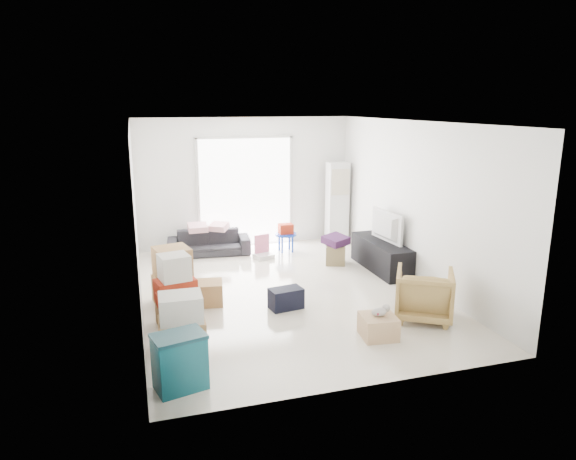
% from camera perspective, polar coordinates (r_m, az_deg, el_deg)
% --- Properties ---
extents(room_shell, '(4.98, 6.48, 3.18)m').
position_cam_1_polar(room_shell, '(8.01, -0.26, 2.22)').
color(room_shell, silver).
rests_on(room_shell, ground).
extents(sliding_door, '(2.10, 0.04, 2.33)m').
position_cam_1_polar(sliding_door, '(10.87, -4.73, 4.70)').
color(sliding_door, white).
rests_on(sliding_door, room_shell).
extents(ac_tower, '(0.45, 0.30, 1.75)m').
position_cam_1_polar(ac_tower, '(11.19, 5.49, 3.03)').
color(ac_tower, silver).
rests_on(ac_tower, room_shell).
extents(tv_console, '(0.48, 1.61, 0.54)m').
position_cam_1_polar(tv_console, '(9.54, 10.31, -2.78)').
color(tv_console, black).
rests_on(tv_console, room_shell).
extents(television, '(0.63, 1.00, 0.13)m').
position_cam_1_polar(television, '(9.45, 10.39, -0.86)').
color(television, black).
rests_on(television, tv_console).
extents(sofa, '(1.67, 0.63, 0.64)m').
position_cam_1_polar(sofa, '(10.45, -8.81, -0.97)').
color(sofa, '#28282D').
rests_on(sofa, room_shell).
extents(pillow_left, '(0.37, 0.29, 0.11)m').
position_cam_1_polar(pillow_left, '(10.35, -10.03, 0.98)').
color(pillow_left, '#E0A3AE').
rests_on(pillow_left, sofa).
extents(pillow_right, '(0.40, 0.39, 0.11)m').
position_cam_1_polar(pillow_right, '(10.37, -7.70, 1.08)').
color(pillow_right, '#E0A3AE').
rests_on(pillow_right, sofa).
extents(armchair, '(1.02, 1.01, 0.79)m').
position_cam_1_polar(armchair, '(7.50, 14.89, -6.67)').
color(armchair, tan).
rests_on(armchair, room_shell).
extents(storage_bins, '(0.61, 0.50, 0.62)m').
position_cam_1_polar(storage_bins, '(5.72, -11.94, -14.10)').
color(storage_bins, '#0E4E5C').
rests_on(storage_bins, room_shell).
extents(box_stack_a, '(0.57, 0.48, 0.74)m').
position_cam_1_polar(box_stack_a, '(6.46, -11.73, -10.29)').
color(box_stack_a, olive).
rests_on(box_stack_a, room_shell).
extents(box_stack_b, '(0.59, 0.55, 1.01)m').
position_cam_1_polar(box_stack_b, '(7.17, -12.37, -7.11)').
color(box_stack_b, olive).
rests_on(box_stack_b, room_shell).
extents(box_stack_c, '(0.65, 0.60, 0.87)m').
position_cam_1_polar(box_stack_c, '(8.01, -12.66, -5.01)').
color(box_stack_c, olive).
rests_on(box_stack_c, room_shell).
extents(loose_box, '(0.47, 0.47, 0.35)m').
position_cam_1_polar(loose_box, '(7.93, -8.79, -6.92)').
color(loose_box, olive).
rests_on(loose_box, room_shell).
extents(duffel_bag, '(0.52, 0.36, 0.31)m').
position_cam_1_polar(duffel_bag, '(7.68, -0.23, -7.61)').
color(duffel_bag, black).
rests_on(duffel_bag, room_shell).
extents(ottoman, '(0.47, 0.47, 0.36)m').
position_cam_1_polar(ottoman, '(9.78, 5.29, -2.73)').
color(ottoman, olive).
rests_on(ottoman, room_shell).
extents(blanket, '(0.52, 0.52, 0.14)m').
position_cam_1_polar(blanket, '(9.72, 5.32, -1.31)').
color(blanket, '#431D49').
rests_on(blanket, ottoman).
extents(kids_table, '(0.44, 0.44, 0.58)m').
position_cam_1_polar(kids_table, '(10.49, -0.25, -0.24)').
color(kids_table, '#1035B2').
rests_on(kids_table, room_shell).
extents(toy_walker, '(0.41, 0.38, 0.46)m').
position_cam_1_polar(toy_walker, '(10.14, -2.80, -2.40)').
color(toy_walker, silver).
rests_on(toy_walker, room_shell).
extents(wood_crate, '(0.49, 0.49, 0.29)m').
position_cam_1_polar(wood_crate, '(6.89, 10.00, -10.50)').
color(wood_crate, tan).
rests_on(wood_crate, room_shell).
extents(plush_bunny, '(0.27, 0.15, 0.14)m').
position_cam_1_polar(plush_bunny, '(6.83, 10.27, -8.84)').
color(plush_bunny, '#B2ADA8').
rests_on(plush_bunny, wood_crate).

